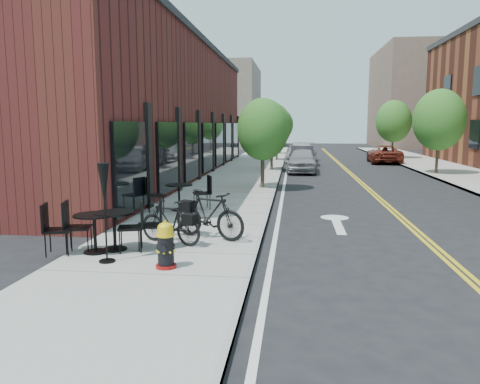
{
  "coord_description": "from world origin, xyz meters",
  "views": [
    {
      "loc": [
        0.74,
        -10.96,
        2.82
      ],
      "look_at": [
        -0.71,
        1.51,
        1.0
      ],
      "focal_mm": 35.0,
      "sensor_mm": 36.0,
      "label": 1
    }
  ],
  "objects_px": {
    "bistro_set_a": "(95,228)",
    "parked_car_a": "(302,160)",
    "bicycle_left": "(170,222)",
    "bicycle_right": "(209,214)",
    "fire_hydrant": "(166,246)",
    "parked_car_far": "(384,154)",
    "patio_umbrella": "(104,192)",
    "parked_car_b": "(302,156)",
    "bistro_set_c": "(179,193)",
    "parked_car_c": "(301,152)",
    "bistro_set_b": "(114,225)"
  },
  "relations": [
    {
      "from": "parked_car_a",
      "to": "parked_car_b",
      "type": "distance_m",
      "value": 4.15
    },
    {
      "from": "parked_car_b",
      "to": "bicycle_right",
      "type": "bearing_deg",
      "value": -92.37
    },
    {
      "from": "bicycle_left",
      "to": "parked_car_a",
      "type": "xyz_separation_m",
      "value": [
        3.24,
        17.52,
        0.1
      ]
    },
    {
      "from": "bicycle_left",
      "to": "parked_car_c",
      "type": "xyz_separation_m",
      "value": [
        3.31,
        25.33,
        0.11
      ]
    },
    {
      "from": "bicycle_left",
      "to": "parked_car_c",
      "type": "distance_m",
      "value": 25.54
    },
    {
      "from": "bistro_set_b",
      "to": "patio_umbrella",
      "type": "bearing_deg",
      "value": -93.09
    },
    {
      "from": "bicycle_left",
      "to": "parked_car_b",
      "type": "relative_size",
      "value": 0.4
    },
    {
      "from": "bicycle_left",
      "to": "parked_car_a",
      "type": "relative_size",
      "value": 0.39
    },
    {
      "from": "bistro_set_c",
      "to": "parked_car_b",
      "type": "height_order",
      "value": "parked_car_b"
    },
    {
      "from": "parked_car_c",
      "to": "fire_hydrant",
      "type": "bearing_deg",
      "value": -89.94
    },
    {
      "from": "bistro_set_c",
      "to": "parked_car_far",
      "type": "relative_size",
      "value": 0.43
    },
    {
      "from": "bicycle_left",
      "to": "bistro_set_b",
      "type": "distance_m",
      "value": 1.25
    },
    {
      "from": "patio_umbrella",
      "to": "parked_car_b",
      "type": "xyz_separation_m",
      "value": [
        4.17,
        23.22,
        -0.85
      ]
    },
    {
      "from": "bistro_set_a",
      "to": "bistro_set_c",
      "type": "height_order",
      "value": "bistro_set_a"
    },
    {
      "from": "bicycle_left",
      "to": "bicycle_right",
      "type": "relative_size",
      "value": 0.86
    },
    {
      "from": "bicycle_right",
      "to": "patio_umbrella",
      "type": "relative_size",
      "value": 0.99
    },
    {
      "from": "fire_hydrant",
      "to": "bistro_set_a",
      "type": "distance_m",
      "value": 1.97
    },
    {
      "from": "parked_car_a",
      "to": "parked_car_c",
      "type": "relative_size",
      "value": 0.85
    },
    {
      "from": "bistro_set_b",
      "to": "parked_car_a",
      "type": "height_order",
      "value": "parked_car_a"
    },
    {
      "from": "bistro_set_b",
      "to": "patio_umbrella",
      "type": "height_order",
      "value": "patio_umbrella"
    },
    {
      "from": "bicycle_right",
      "to": "parked_car_b",
      "type": "relative_size",
      "value": 0.47
    },
    {
      "from": "bicycle_right",
      "to": "bistro_set_b",
      "type": "relative_size",
      "value": 0.94
    },
    {
      "from": "patio_umbrella",
      "to": "parked_car_far",
      "type": "height_order",
      "value": "patio_umbrella"
    },
    {
      "from": "parked_car_a",
      "to": "bicycle_right",
      "type": "bearing_deg",
      "value": -96.24
    },
    {
      "from": "bicycle_right",
      "to": "bicycle_left",
      "type": "bearing_deg",
      "value": 150.06
    },
    {
      "from": "fire_hydrant",
      "to": "parked_car_a",
      "type": "distance_m",
      "value": 19.5
    },
    {
      "from": "bicycle_right",
      "to": "bistro_set_a",
      "type": "xyz_separation_m",
      "value": [
        -2.17,
        -1.51,
        -0.04
      ]
    },
    {
      "from": "bicycle_left",
      "to": "parked_car_far",
      "type": "xyz_separation_m",
      "value": [
        9.32,
        25.07,
        0.03
      ]
    },
    {
      "from": "bistro_set_b",
      "to": "parked_car_b",
      "type": "bearing_deg",
      "value": 64.34
    },
    {
      "from": "bicycle_right",
      "to": "parked_car_a",
      "type": "relative_size",
      "value": 0.46
    },
    {
      "from": "fire_hydrant",
      "to": "parked_car_far",
      "type": "relative_size",
      "value": 0.2
    },
    {
      "from": "bistro_set_a",
      "to": "bistro_set_b",
      "type": "height_order",
      "value": "bistro_set_b"
    },
    {
      "from": "bistro_set_c",
      "to": "parked_car_c",
      "type": "distance_m",
      "value": 21.59
    },
    {
      "from": "fire_hydrant",
      "to": "bicycle_right",
      "type": "bearing_deg",
      "value": 79.19
    },
    {
      "from": "patio_umbrella",
      "to": "bistro_set_a",
      "type": "bearing_deg",
      "value": 129.25
    },
    {
      "from": "bistro_set_b",
      "to": "parked_car_b",
      "type": "relative_size",
      "value": 0.5
    },
    {
      "from": "bistro_set_c",
      "to": "parked_car_b",
      "type": "bearing_deg",
      "value": 53.59
    },
    {
      "from": "bicycle_right",
      "to": "bistro_set_a",
      "type": "height_order",
      "value": "bicycle_right"
    },
    {
      "from": "bistro_set_c",
      "to": "parked_car_a",
      "type": "distance_m",
      "value": 13.99
    },
    {
      "from": "fire_hydrant",
      "to": "bistro_set_c",
      "type": "distance_m",
      "value": 6.03
    },
    {
      "from": "bicycle_right",
      "to": "parked_car_c",
      "type": "xyz_separation_m",
      "value": [
        2.52,
        24.74,
        0.02
      ]
    },
    {
      "from": "bicycle_left",
      "to": "parked_car_far",
      "type": "bearing_deg",
      "value": -177.05
    },
    {
      "from": "bistro_set_a",
      "to": "parked_car_a",
      "type": "xyz_separation_m",
      "value": [
        4.62,
        18.44,
        0.06
      ]
    },
    {
      "from": "parked_car_b",
      "to": "bicycle_left",
      "type": "bearing_deg",
      "value": -94.24
    },
    {
      "from": "parked_car_a",
      "to": "bistro_set_a",
      "type": "bearing_deg",
      "value": -102.07
    },
    {
      "from": "fire_hydrant",
      "to": "bicycle_right",
      "type": "distance_m",
      "value": 2.4
    },
    {
      "from": "patio_umbrella",
      "to": "parked_car_far",
      "type": "distance_m",
      "value": 28.51
    },
    {
      "from": "fire_hydrant",
      "to": "bicycle_left",
      "type": "height_order",
      "value": "bicycle_left"
    },
    {
      "from": "parked_car_far",
      "to": "patio_umbrella",
      "type": "bearing_deg",
      "value": 71.75
    },
    {
      "from": "parked_car_c",
      "to": "parked_car_b",
      "type": "bearing_deg",
      "value": -84.01
    }
  ]
}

